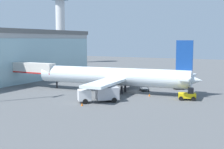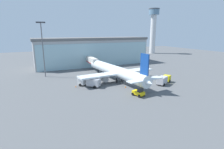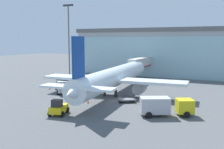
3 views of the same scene
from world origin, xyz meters
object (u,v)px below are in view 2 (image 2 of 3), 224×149
airplane (116,71)px  baggage_cart (135,81)px  jet_bridge (91,60)px  control_tower (153,27)px  fuel_truck (164,80)px  catering_truck (90,82)px  safety_cone_wingtip (76,86)px  apron_light_mast (43,45)px  pushback_tug (139,92)px  safety_cone_nose (125,87)px

airplane → baggage_cart: size_ratio=11.49×
jet_bridge → airplane: size_ratio=0.38×
control_tower → airplane: (-62.81, -60.37, -17.30)m
jet_bridge → fuel_truck: 35.11m
catering_truck → baggage_cart: (15.16, -2.61, -0.97)m
airplane → catering_truck: size_ratio=5.31×
airplane → safety_cone_wingtip: size_ratio=67.26×
apron_light_mast → control_tower: bearing=27.2°
safety_cone_wingtip → pushback_tug: bearing=-47.8°
apron_light_mast → safety_cone_nose: bearing=-50.2°
baggage_cart → safety_cone_wingtip: (-19.34, 3.76, -0.23)m
control_tower → pushback_tug: control_tower is taller
catering_truck → baggage_cart: size_ratio=2.16×
jet_bridge → control_tower: control_tower is taller
pushback_tug → safety_cone_nose: size_ratio=6.49×
safety_cone_nose → safety_cone_wingtip: 15.40m
airplane → fuel_truck: 16.12m
baggage_cart → jet_bridge: bearing=70.4°
jet_bridge → pushback_tug: size_ratio=3.97×
apron_light_mast → catering_truck: 24.70m
control_tower → airplane: 88.82m
pushback_tug → safety_cone_wingtip: (-13.37, 14.73, -0.70)m
pushback_tug → apron_light_mast: bearing=16.2°
catering_truck → pushback_tug: (9.19, -13.58, -0.49)m
control_tower → catering_truck: bearing=-139.5°
control_tower → apron_light_mast: 95.63m
control_tower → catering_truck: size_ratio=4.90×
fuel_truck → safety_cone_nose: bearing=145.0°
pushback_tug → safety_cone_wingtip: pushback_tug is taller
control_tower → jet_bridge: bearing=-149.2°
baggage_cart → safety_cone_wingtip: bearing=135.8°
catering_truck → jet_bridge: bearing=-60.5°
safety_cone_wingtip → airplane: bearing=4.6°
jet_bridge → pushback_tug: (0.52, -37.81, -3.39)m
apron_light_mast → baggage_cart: (26.60, -21.84, -11.43)m
baggage_cart → catering_truck: bearing=137.0°
safety_cone_nose → pushback_tug: bearing=-92.4°
baggage_cart → safety_cone_wingtip: baggage_cart is taller
airplane → baggage_cart: bearing=-141.5°
baggage_cart → pushback_tug: size_ratio=0.90×
pushback_tug → fuel_truck: bearing=-82.9°
jet_bridge → fuel_truck: bearing=-154.0°
control_tower → airplane: size_ratio=0.92×
jet_bridge → baggage_cart: jet_bridge is taller
apron_light_mast → safety_cone_wingtip: 22.70m
control_tower → safety_cone_nose: bearing=-132.9°
safety_cone_nose → control_tower: bearing=47.1°
catering_truck → safety_cone_nose: (9.51, -5.90, -1.19)m
pushback_tug → catering_truck: bearing=18.1°
fuel_truck → safety_cone_nose: fuel_truck is taller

